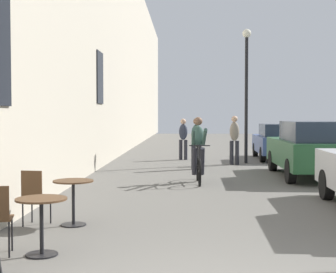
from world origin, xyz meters
TOP-DOWN VIEW (x-y plane):
  - building_facade_left at (-3.45, 14.00)m, footprint 0.54×68.00m
  - cafe_table_near at (-2.19, 1.75)m, footprint 0.64×0.64m
  - cafe_table_mid at (-2.17, 3.46)m, footprint 0.64×0.64m
  - cafe_chair_mid_toward_street at (-2.77, 3.39)m, footprint 0.43×0.43m
  - cyclist_on_bicycle at (-0.04, 8.62)m, footprint 0.52×1.76m
  - pedestrian_near at (-0.01, 11.88)m, footprint 0.36×0.26m
  - pedestrian_mid at (1.37, 13.38)m, footprint 0.36×0.27m
  - pedestrian_far at (-0.46, 15.34)m, footprint 0.38×0.30m
  - street_lamp at (1.85, 13.99)m, footprint 0.32×0.32m
  - parked_car_second at (3.19, 9.80)m, footprint 1.96×4.50m
  - parked_car_third at (3.32, 15.52)m, footprint 1.82×4.06m

SIDE VIEW (x-z plane):
  - cafe_chair_mid_toward_street at x=-2.77m, z-range 0.07..0.96m
  - cafe_table_near at x=-2.19m, z-range 0.16..0.88m
  - cafe_table_mid at x=-2.17m, z-range 0.16..0.88m
  - parked_car_third at x=3.32m, z-range 0.03..1.45m
  - cyclist_on_bicycle at x=-0.04m, z-range -0.06..1.68m
  - parked_car_second at x=3.19m, z-range 0.03..1.62m
  - pedestrian_far at x=-0.46m, z-range 0.10..1.73m
  - pedestrian_near at x=-0.01m, z-range 0.11..1.78m
  - pedestrian_mid at x=1.37m, z-range 0.11..1.85m
  - street_lamp at x=1.85m, z-range 0.66..5.56m
  - building_facade_left at x=-3.45m, z-range 0.00..9.80m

